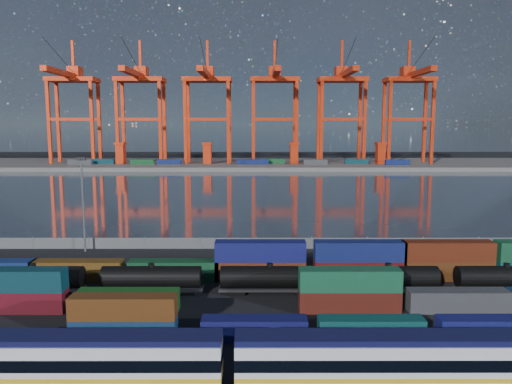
{
  "coord_description": "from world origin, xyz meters",
  "views": [
    {
      "loc": [
        -0.14,
        -59.33,
        22.06
      ],
      "look_at": [
        0.0,
        30.0,
        10.0
      ],
      "focal_mm": 35.0,
      "sensor_mm": 36.0,
      "label": 1
    }
  ],
  "objects": [
    {
      "name": "straddle_carriers",
      "position": [
        -2.5,
        200.0,
        7.82
      ],
      "size": [
        140.0,
        7.0,
        11.1
      ],
      "color": "red",
      "rests_on": "far_quay"
    },
    {
      "name": "container_row_north",
      "position": [
        15.83,
        10.09,
        2.15
      ],
      "size": [
        141.59,
        2.63,
        5.6
      ],
      "color": "#0F274D",
      "rests_on": "ground"
    },
    {
      "name": "gantry_cranes",
      "position": [
        -7.5,
        203.27,
        40.08
      ],
      "size": [
        200.15,
        48.28,
        65.38
      ],
      "color": "red",
      "rests_on": "ground"
    },
    {
      "name": "container_row_south",
      "position": [
        5.85,
        -10.22,
        1.57
      ],
      "size": [
        139.22,
        2.21,
        4.72
      ],
      "color": "#45494B",
      "rests_on": "ground"
    },
    {
      "name": "ground",
      "position": [
        0.0,
        0.0,
        0.0
      ],
      "size": [
        700.0,
        700.0,
        0.0
      ],
      "primitive_type": "plane",
      "color": "black",
      "rests_on": "ground"
    },
    {
      "name": "quay_containers",
      "position": [
        -11.0,
        195.46,
        3.3
      ],
      "size": [
        172.58,
        10.99,
        2.6
      ],
      "color": "navy",
      "rests_on": "far_quay"
    },
    {
      "name": "waterfront_fence",
      "position": [
        -0.0,
        28.0,
        1.0
      ],
      "size": [
        160.12,
        0.12,
        2.2
      ],
      "color": "#595B5E",
      "rests_on": "ground"
    },
    {
      "name": "far_quay",
      "position": [
        0.0,
        210.0,
        1.0
      ],
      "size": [
        700.0,
        70.0,
        2.0
      ],
      "primitive_type": "cube",
      "color": "#514F4C",
      "rests_on": "ground"
    },
    {
      "name": "yard_light_mast",
      "position": [
        -30.0,
        26.0,
        9.3
      ],
      "size": [
        1.6,
        0.4,
        16.6
      ],
      "color": "slate",
      "rests_on": "ground"
    },
    {
      "name": "container_row_mid",
      "position": [
        -3.47,
        -2.25,
        1.73
      ],
      "size": [
        141.65,
        2.44,
        5.19
      ],
      "color": "#424447",
      "rests_on": "ground"
    },
    {
      "name": "harbor_water",
      "position": [
        0.0,
        105.0,
        0.01
      ],
      "size": [
        700.0,
        700.0,
        0.0
      ],
      "primitive_type": "plane",
      "color": "#2A323D",
      "rests_on": "ground"
    },
    {
      "name": "passenger_train",
      "position": [
        10.69,
        -21.06,
        2.66
      ],
      "size": [
        76.97,
        3.08,
        5.29
      ],
      "color": "silver",
      "rests_on": "ground"
    },
    {
      "name": "distant_mountains",
      "position": [
        63.02,
        1600.0,
        220.29
      ],
      "size": [
        2470.0,
        1100.0,
        520.0
      ],
      "color": "#1E2630",
      "rests_on": "ground"
    },
    {
      "name": "tanker_string",
      "position": [
        -21.47,
        3.9,
        2.06
      ],
      "size": [
        121.87,
        2.87,
        4.11
      ],
      "color": "black",
      "rests_on": "ground"
    }
  ]
}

